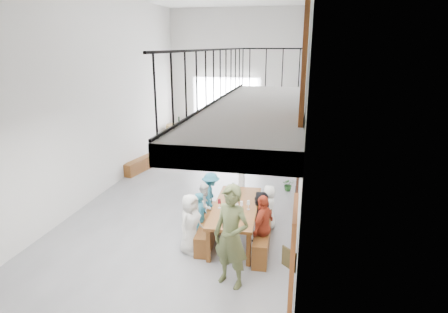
% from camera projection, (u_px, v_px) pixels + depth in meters
% --- Properties ---
extents(floor, '(12.00, 12.00, 0.00)m').
position_uv_depth(floor, '(198.00, 197.00, 10.42)').
color(floor, slate).
rests_on(floor, ground).
extents(room_walls, '(12.00, 12.00, 12.00)m').
position_uv_depth(room_walls, '(195.00, 66.00, 9.41)').
color(room_walls, silver).
rests_on(room_walls, ground).
extents(gateway_portal, '(2.80, 0.08, 2.80)m').
position_uv_depth(gateway_portal, '(226.00, 111.00, 15.67)').
color(gateway_portal, white).
rests_on(gateway_portal, ground).
extents(right_wall_decor, '(0.07, 8.28, 5.07)m').
position_uv_depth(right_wall_decor, '(299.00, 163.00, 7.64)').
color(right_wall_decor, '#954815').
rests_on(right_wall_decor, ground).
extents(balcony, '(1.52, 5.62, 4.00)m').
position_uv_depth(balcony, '(257.00, 113.00, 6.25)').
color(balcony, white).
rests_on(balcony, ground).
extents(tasting_table, '(1.01, 2.29, 0.79)m').
position_uv_depth(tasting_table, '(236.00, 209.00, 7.94)').
color(tasting_table, brown).
rests_on(tasting_table, ground).
extents(bench_inner, '(0.42, 1.90, 0.43)m').
position_uv_depth(bench_inner, '(210.00, 227.00, 8.19)').
color(bench_inner, brown).
rests_on(bench_inner, ground).
extents(bench_wall, '(0.36, 2.19, 0.50)m').
position_uv_depth(bench_wall, '(263.00, 232.00, 7.93)').
color(bench_wall, brown).
rests_on(bench_wall, ground).
extents(tableware, '(0.67, 1.43, 0.35)m').
position_uv_depth(tableware, '(233.00, 201.00, 7.82)').
color(tableware, black).
rests_on(tableware, tasting_table).
extents(side_bench, '(0.60, 1.50, 0.41)m').
position_uv_depth(side_bench, '(140.00, 165.00, 12.51)').
color(side_bench, brown).
rests_on(side_bench, ground).
extents(oak_barrel, '(0.68, 0.68, 1.00)m').
position_uv_depth(oak_barrel, '(175.00, 137.00, 15.15)').
color(oak_barrel, olive).
rests_on(oak_barrel, ground).
extents(serving_counter, '(1.64, 0.47, 0.86)m').
position_uv_depth(serving_counter, '(194.00, 134.00, 15.94)').
color(serving_counter, '#3B1F11').
rests_on(serving_counter, ground).
extents(counter_bottles, '(1.39, 0.12, 0.28)m').
position_uv_depth(counter_bottles, '(194.00, 121.00, 15.79)').
color(counter_bottles, black).
rests_on(counter_bottles, serving_counter).
extents(guest_left_a, '(0.59, 0.71, 1.24)m').
position_uv_depth(guest_left_a, '(190.00, 224.00, 7.49)').
color(guest_left_a, silver).
rests_on(guest_left_a, ground).
extents(guest_left_b, '(0.33, 0.43, 1.06)m').
position_uv_depth(guest_left_b, '(201.00, 216.00, 8.04)').
color(guest_left_b, teal).
rests_on(guest_left_b, ground).
extents(guest_left_c, '(0.49, 0.58, 1.04)m').
position_uv_depth(guest_left_c, '(205.00, 205.00, 8.61)').
color(guest_left_c, silver).
rests_on(guest_left_c, ground).
extents(guest_left_d, '(0.58, 0.82, 1.15)m').
position_uv_depth(guest_left_d, '(211.00, 196.00, 9.00)').
color(guest_left_d, teal).
rests_on(guest_left_d, ground).
extents(guest_right_a, '(0.56, 0.83, 1.31)m').
position_uv_depth(guest_right_a, '(263.00, 227.00, 7.29)').
color(guest_right_a, '#A1321B').
rests_on(guest_right_a, ground).
extents(guest_right_b, '(0.65, 1.08, 1.11)m').
position_uv_depth(guest_right_b, '(261.00, 216.00, 7.98)').
color(guest_right_b, black).
rests_on(guest_right_b, ground).
extents(guest_right_c, '(0.46, 0.58, 1.03)m').
position_uv_depth(guest_right_c, '(269.00, 207.00, 8.51)').
color(guest_right_c, silver).
rests_on(guest_right_c, ground).
extents(host_standing, '(0.79, 0.66, 1.84)m').
position_uv_depth(host_standing, '(231.00, 237.00, 6.36)').
color(host_standing, '#4F5831').
rests_on(host_standing, ground).
extents(potted_plant, '(0.36, 0.32, 0.38)m').
position_uv_depth(potted_plant, '(289.00, 185.00, 10.81)').
color(potted_plant, '#1C4821').
rests_on(potted_plant, ground).
extents(bicycle_near, '(1.68, 0.72, 0.86)m').
position_uv_depth(bicycle_near, '(261.00, 138.00, 15.32)').
color(bicycle_near, black).
rests_on(bicycle_near, ground).
extents(bicycle_far, '(1.90, 1.31, 1.12)m').
position_uv_depth(bicycle_far, '(249.00, 136.00, 15.10)').
color(bicycle_far, black).
rests_on(bicycle_far, ground).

